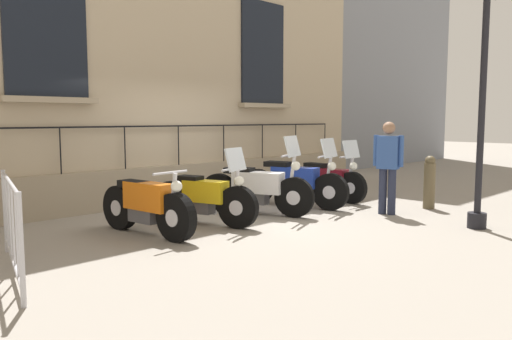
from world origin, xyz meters
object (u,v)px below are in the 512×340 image
object	(u,v)px
motorcycle_yellow	(204,198)
bollard	(429,182)
motorcycle_blue	(294,183)
motorcycle_maroon	(327,180)
motorcycle_orange	(147,206)
motorcycle_white	(257,188)
lamppost	(485,49)
crowd_barrier	(12,224)
pedestrian_standing	(388,163)

from	to	relation	value
motorcycle_yellow	bollard	size ratio (longest dim) A/B	1.89
motorcycle_blue	motorcycle_maroon	size ratio (longest dim) A/B	1.15
motorcycle_orange	motorcycle_blue	size ratio (longest dim) A/B	0.88
motorcycle_yellow	motorcycle_white	xyz separation A→B (m)	(-0.02, 1.20, 0.04)
motorcycle_blue	lamppost	xyz separation A→B (m)	(3.23, 0.58, 2.26)
motorcycle_orange	motorcycle_blue	distance (m)	3.28
motorcycle_yellow	motorcycle_maroon	bearing A→B (deg)	91.21
motorcycle_maroon	lamppost	world-z (taller)	lamppost
bollard	lamppost	bearing A→B (deg)	-39.61
motorcycle_yellow	bollard	world-z (taller)	motorcycle_yellow
motorcycle_blue	crowd_barrier	distance (m)	5.37
motorcycle_orange	pedestrian_standing	xyz separation A→B (m)	(1.63, 3.88, 0.49)
motorcycle_white	bollard	bearing A→B (deg)	54.92
motorcycle_blue	crowd_barrier	bearing A→B (deg)	-83.68
motorcycle_white	motorcycle_blue	world-z (taller)	motorcycle_white
bollard	crowd_barrier	bearing A→B (deg)	-100.78
motorcycle_maroon	pedestrian_standing	distance (m)	1.82
motorcycle_yellow	motorcycle_blue	xyz separation A→B (m)	(-0.05, 2.24, 0.04)
motorcycle_orange	pedestrian_standing	distance (m)	4.24
motorcycle_maroon	crowd_barrier	world-z (taller)	motorcycle_maroon
motorcycle_blue	pedestrian_standing	bearing A→B (deg)	19.93
crowd_barrier	bollard	bearing A→B (deg)	79.22
motorcycle_maroon	pedestrian_standing	bearing A→B (deg)	-16.37
motorcycle_blue	crowd_barrier	size ratio (longest dim) A/B	1.03
motorcycle_maroon	lamppost	bearing A→B (deg)	-9.01
lamppost	crowd_barrier	bearing A→B (deg)	-114.04
motorcycle_orange	motorcycle_blue	world-z (taller)	motorcycle_blue
motorcycle_yellow	bollard	xyz separation A→B (m)	(1.87, 3.90, 0.08)
motorcycle_blue	motorcycle_orange	bearing A→B (deg)	-89.62
pedestrian_standing	bollard	bearing A→B (deg)	75.77
motorcycle_white	pedestrian_standing	bearing A→B (deg)	45.22
motorcycle_maroon	pedestrian_standing	xyz separation A→B (m)	(1.67, -0.49, 0.50)
motorcycle_yellow	lamppost	distance (m)	4.83
motorcycle_orange	motorcycle_white	world-z (taller)	motorcycle_white
pedestrian_standing	motorcycle_yellow	bearing A→B (deg)	-119.47
lamppost	pedestrian_standing	size ratio (longest dim) A/B	2.38
pedestrian_standing	motorcycle_maroon	bearing A→B (deg)	163.63
crowd_barrier	pedestrian_standing	world-z (taller)	pedestrian_standing
motorcycle_orange	motorcycle_white	xyz separation A→B (m)	(0.01, 2.24, 0.04)
lamppost	bollard	size ratio (longest dim) A/B	3.88
motorcycle_orange	lamppost	xyz separation A→B (m)	(3.21, 3.86, 2.29)
bollard	motorcycle_maroon	bearing A→B (deg)	-163.76
lamppost	pedestrian_standing	world-z (taller)	lamppost
motorcycle_yellow	crowd_barrier	distance (m)	3.15
motorcycle_yellow	bollard	distance (m)	4.32
lamppost	crowd_barrier	xyz separation A→B (m)	(-2.64, -5.91, -2.16)
lamppost	motorcycle_blue	bearing A→B (deg)	-169.87
motorcycle_blue	lamppost	world-z (taller)	lamppost
pedestrian_standing	motorcycle_orange	bearing A→B (deg)	-112.83
motorcycle_yellow	pedestrian_standing	xyz separation A→B (m)	(1.60, 2.84, 0.49)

